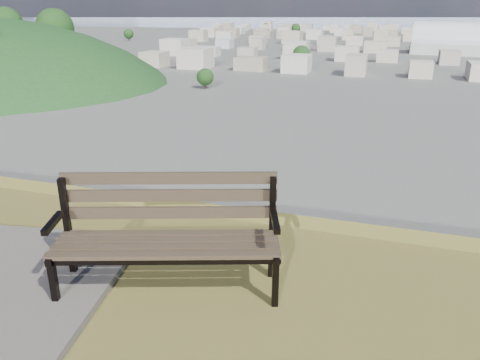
% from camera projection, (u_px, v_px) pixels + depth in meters
% --- Properties ---
extents(park_bench, '(1.94, 1.14, 0.97)m').
position_uv_depth(park_bench, '(168.00, 228.00, 3.92)').
color(park_bench, '#463828').
rests_on(park_bench, hilltop_mesa).
extents(arena, '(58.03, 30.16, 23.46)m').
position_uv_depth(arena, '(464.00, 45.00, 266.72)').
color(arena, silver).
rests_on(arena, ground).
extents(city_blocks, '(395.00, 361.00, 7.00)m').
position_uv_depth(city_blocks, '(394.00, 37.00, 360.78)').
color(city_blocks, beige).
rests_on(city_blocks, ground).
extents(city_trees, '(406.52, 387.20, 9.98)m').
position_uv_depth(city_trees, '(351.00, 41.00, 300.49)').
color(city_trees, '#38231C').
rests_on(city_trees, ground).
extents(bay_water, '(2400.00, 700.00, 0.12)m').
position_uv_depth(bay_water, '(396.00, 21.00, 812.87)').
color(bay_water, '#94A9BC').
rests_on(bay_water, ground).
extents(far_hills, '(2050.00, 340.00, 60.00)m').
position_uv_depth(far_hills, '(374.00, 5.00, 1269.62)').
color(far_hills, '#97A1BC').
rests_on(far_hills, ground).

